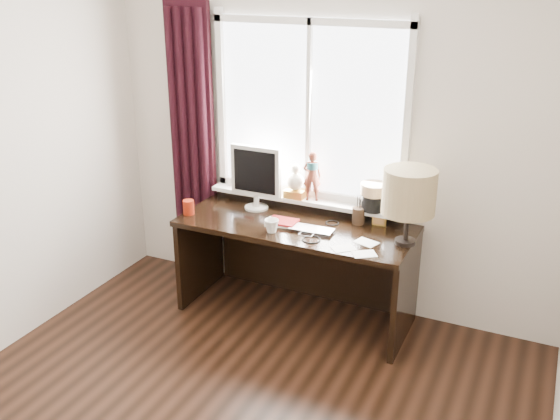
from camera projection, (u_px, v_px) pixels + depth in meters
The scene contains 14 objects.
wall_back at pixel (329, 139), 4.56m from camera, with size 3.50×2.60×0.00m, color beige.
laptop at pixel (312, 230), 4.35m from camera, with size 0.31×0.20×0.02m, color silver.
mug at pixel (272, 225), 4.33m from camera, with size 0.10×0.09×0.10m, color white.
red_cup at pixel (189, 207), 4.64m from camera, with size 0.08×0.08×0.11m, color maroon.
window at pixel (311, 137), 4.56m from camera, with size 1.52×0.22×1.40m.
curtain at pixel (192, 148), 4.99m from camera, with size 0.38×0.09×2.25m.
desk at pixel (301, 249), 4.66m from camera, with size 1.70×0.70×0.75m.
monitor at pixel (256, 174), 4.66m from camera, with size 0.40×0.18×0.49m.
notebook_stack at pixel (282, 222), 4.47m from camera, with size 0.25×0.20×0.03m.
brush_holder at pixel (358, 216), 4.47m from camera, with size 0.09×0.09×0.25m.
icon_frame at pixel (379, 217), 4.43m from camera, with size 0.10×0.03×0.13m.
table_lamp at pixel (409, 193), 4.03m from camera, with size 0.35×0.35×0.52m.
loose_papers at pixel (358, 248), 4.10m from camera, with size 0.34×0.34×0.00m.
desk_cables at pixel (321, 233), 4.33m from camera, with size 0.19×0.48×0.01m.
Camera 1 is at (1.54, -2.17, 2.49)m, focal length 40.00 mm.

